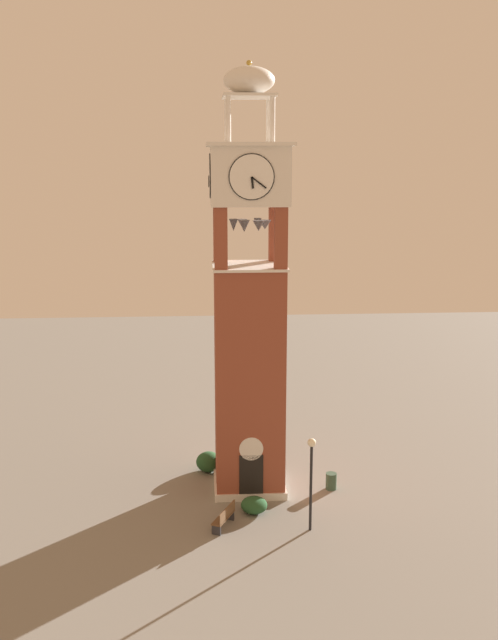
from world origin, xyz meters
TOP-DOWN VIEW (x-y plane):
  - ground at (0.00, 0.00)m, footprint 80.00×80.00m
  - clock_tower at (0.00, -0.00)m, footprint 3.76×3.76m
  - park_bench at (-1.31, -4.03)m, footprint 1.09×1.63m
  - lamp_post at (2.32, -4.48)m, footprint 0.36×0.36m
  - trash_bin at (3.90, -0.59)m, footprint 0.52×0.52m
  - shrub_near_entry at (0.05, -2.74)m, footprint 1.19×1.19m
  - shrub_left_of_tower at (-1.93, 1.88)m, footprint 1.25×1.25m

SIDE VIEW (x-z plane):
  - ground at x=0.00m, z-range 0.00..0.00m
  - shrub_near_entry at x=0.05m, z-range 0.00..0.70m
  - trash_bin at x=3.90m, z-range 0.00..0.80m
  - park_bench at x=-1.31m, z-range 0.01..0.96m
  - shrub_left_of_tower at x=-1.93m, z-range 0.00..1.00m
  - lamp_post at x=2.32m, z-range 0.77..4.90m
  - clock_tower at x=0.00m, z-range -1.77..17.82m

